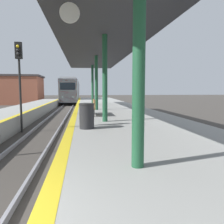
# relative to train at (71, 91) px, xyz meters

# --- Properties ---
(train) EXTENTS (2.78, 22.05, 4.34)m
(train) POSITION_rel_train_xyz_m (0.00, 0.00, 0.00)
(train) COLOR black
(train) RESTS_ON ground
(signal_mid) EXTENTS (0.36, 0.31, 4.99)m
(signal_mid) POSITION_rel_train_xyz_m (-1.31, -30.92, 1.25)
(signal_mid) COLOR black
(signal_mid) RESTS_ON ground
(station_canopy) EXTENTS (4.50, 24.35, 4.14)m
(station_canopy) POSITION_rel_train_xyz_m (3.16, -30.61, 2.68)
(station_canopy) COLOR #1E5133
(station_canopy) RESTS_ON platform_right
(trash_bin) EXTENTS (0.58, 0.58, 0.96)m
(trash_bin) POSITION_rel_train_xyz_m (2.28, -35.43, -0.80)
(trash_bin) COLOR #262628
(trash_bin) RESTS_ON platform_right
(bench) EXTENTS (0.44, 1.82, 0.92)m
(bench) POSITION_rel_train_xyz_m (2.67, -31.06, -0.79)
(bench) COLOR brown
(bench) RESTS_ON platform_right
(station_building) EXTENTS (9.24, 6.47, 4.86)m
(station_building) POSITION_rel_train_xyz_m (-9.36, -4.51, 0.24)
(station_building) COLOR brown
(station_building) RESTS_ON ground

